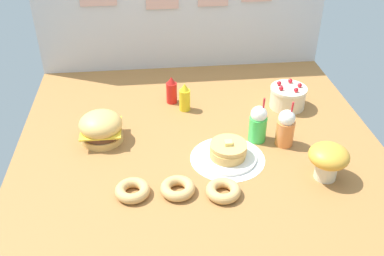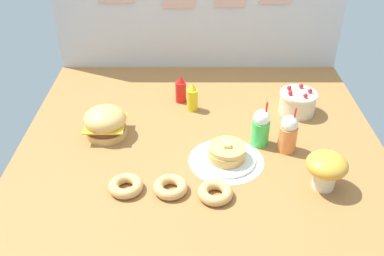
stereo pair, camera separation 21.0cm
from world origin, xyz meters
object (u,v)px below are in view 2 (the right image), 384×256
Objects in this scene: layer_cake at (296,102)px; burger at (104,122)px; cream_soda_cup at (259,128)px; pancake_stack at (225,154)px; donut_vanilla at (214,192)px; mustard_bottle at (191,98)px; orange_float_cup at (287,133)px; ketchup_bottle at (179,90)px; mushroom_stool at (325,167)px; donut_chocolate at (169,187)px; donut_pink_glaze at (125,186)px.

burger is at bearing -167.80° from layer_cake.
layer_cake is 0.83× the size of cream_soda_cup.
layer_cake reaches higher than pancake_stack.
mustard_bottle is at bearing 97.61° from donut_vanilla.
pancake_stack is 1.13× the size of orange_float_cup.
mushroom_stool is (0.72, -0.85, 0.03)m from ketchup_bottle.
cream_soda_cup is 0.63m from donut_chocolate.
pancake_stack reaches higher than donut_pink_glaze.
orange_float_cup is at bearing -39.95° from mustard_bottle.
mustard_bottle is 0.84m from donut_pink_glaze.
cream_soda_cup reaches higher than mustard_bottle.
donut_vanilla is (0.11, -0.82, -0.06)m from mustard_bottle.
ketchup_bottle reaches higher than burger.
burger reaches higher than donut_chocolate.
ketchup_bottle is at bearing 169.42° from layer_cake.
cream_soda_cup is at bearing 157.96° from orange_float_cup.
burger is 0.58m from mustard_bottle.
layer_cake is 0.71m from mushroom_stool.
layer_cake is (1.16, 0.25, -0.01)m from burger.
mustard_bottle reaches higher than donut_vanilla.
pancake_stack is 1.83× the size of donut_vanilla.
mushroom_stool is (0.75, 0.03, 0.09)m from donut_chocolate.
ketchup_bottle is at bearing 87.88° from donut_chocolate.
mushroom_stool is (0.97, 0.03, 0.09)m from donut_pink_glaze.
burger is at bearing 159.71° from pancake_stack.
burger reaches higher than donut_pink_glaze.
orange_float_cup reaches higher than burger.
orange_float_cup is at bearing -8.41° from burger.
donut_chocolate is (-0.76, -0.74, -0.04)m from layer_cake.
pancake_stack is 1.83× the size of donut_pink_glaze.
cream_soda_cup is at bearing -6.08° from burger.
donut_vanilla is at bearing -121.40° from cream_soda_cup.
mushroom_stool reaches higher than layer_cake.
cream_soda_cup is 1.61× the size of donut_chocolate.
orange_float_cup is 0.91m from donut_pink_glaze.
donut_pink_glaze is at bearing -158.43° from orange_float_cup.
layer_cake is 0.96m from donut_vanilla.
donut_vanilla is 0.55m from mushroom_stool.
mushroom_stool is at bearing -21.86° from burger.
donut_vanilla is at bearing -78.65° from ketchup_bottle.
layer_cake is 1.25× the size of mustard_bottle.
pancake_stack is at bearing -141.13° from cream_soda_cup.
ketchup_bottle is at bearing 73.95° from donut_pink_glaze.
mustard_bottle reaches higher than pancake_stack.
pancake_stack is at bearing 75.66° from donut_vanilla.
layer_cake is 0.44m from cream_soda_cup.
layer_cake is at bearing -10.58° from ketchup_bottle.
mustard_bottle is (0.08, -0.10, 0.00)m from ketchup_bottle.
donut_pink_glaze is at bearing -70.24° from burger.
pancake_stack is 1.70× the size of ketchup_bottle.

